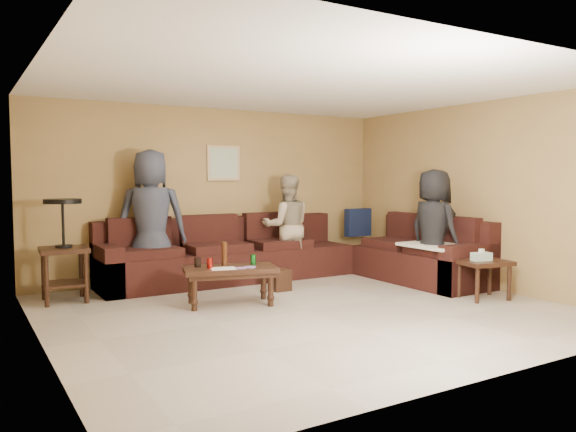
# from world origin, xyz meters

# --- Properties ---
(room) EXTENTS (5.60, 5.50, 2.50)m
(room) POSITION_xyz_m (0.00, 0.00, 1.66)
(room) COLOR #B1A696
(room) RESTS_ON ground
(sectional_sofa) EXTENTS (4.65, 2.90, 0.97)m
(sectional_sofa) POSITION_xyz_m (0.81, 1.52, 0.33)
(sectional_sofa) COLOR #331411
(sectional_sofa) RESTS_ON ground
(coffee_table) EXTENTS (1.18, 0.81, 0.73)m
(coffee_table) POSITION_xyz_m (-0.64, 0.69, 0.38)
(coffee_table) COLOR black
(coffee_table) RESTS_ON ground
(end_table_left) EXTENTS (0.57, 0.57, 1.23)m
(end_table_left) POSITION_xyz_m (-2.27, 1.85, 0.64)
(end_table_left) COLOR black
(end_table_left) RESTS_ON ground
(side_table_right) EXTENTS (0.66, 0.58, 0.62)m
(side_table_right) POSITION_xyz_m (2.16, -0.62, 0.41)
(side_table_right) COLOR black
(side_table_right) RESTS_ON ground
(waste_bin) EXTENTS (0.24, 0.24, 0.28)m
(waste_bin) POSITION_xyz_m (0.28, 1.10, 0.14)
(waste_bin) COLOR black
(waste_bin) RESTS_ON ground
(wall_art) EXTENTS (0.52, 0.04, 0.52)m
(wall_art) POSITION_xyz_m (0.10, 2.48, 1.70)
(wall_art) COLOR tan
(wall_art) RESTS_ON ground
(person_left) EXTENTS (1.06, 0.88, 1.86)m
(person_left) POSITION_xyz_m (-1.14, 2.07, 0.93)
(person_left) COLOR #2F3342
(person_left) RESTS_ON ground
(person_middle) EXTENTS (0.89, 0.78, 1.53)m
(person_middle) POSITION_xyz_m (0.85, 1.90, 0.76)
(person_middle) COLOR tan
(person_middle) RESTS_ON ground
(person_right) EXTENTS (0.54, 0.80, 1.60)m
(person_right) POSITION_xyz_m (2.12, 0.18, 0.80)
(person_right) COLOR black
(person_right) RESTS_ON ground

